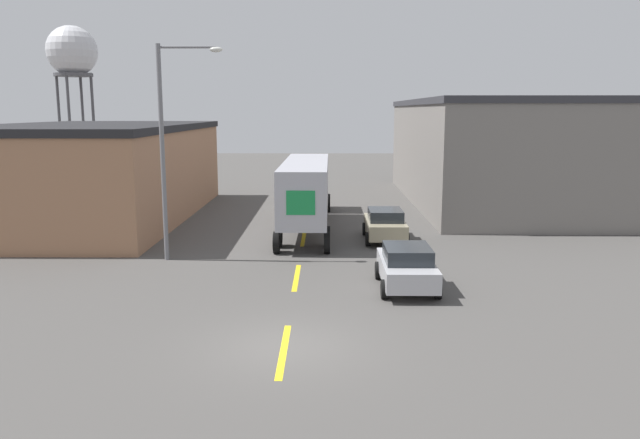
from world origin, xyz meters
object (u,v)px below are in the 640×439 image
Objects in this scene: street_lamp at (169,139)px; parked_car_right_mid at (385,224)px; parked_car_right_near at (407,266)px; semi_truck at (307,186)px; water_tower at (72,54)px.

parked_car_right_mid is at bearing 23.18° from street_lamp.
semi_truck is at bearing 108.12° from parked_car_right_near.
street_lamp is at bearing -156.82° from parked_car_right_mid.
street_lamp is at bearing 155.44° from parked_car_right_near.
semi_truck is 5.77m from parked_car_right_mid.
water_tower is 41.02m from street_lamp.
parked_car_right_near is at bearing -55.32° from water_tower.
street_lamp is (-9.77, 4.46, 4.50)m from parked_car_right_near.
parked_car_right_near is 50.58m from water_tower.
street_lamp is (-9.77, -4.18, 4.50)m from parked_car_right_mid.
street_lamp is at bearing -125.12° from semi_truck.
water_tower is (-28.06, 31.92, 11.19)m from parked_car_right_mid.
semi_truck is 13.18m from parked_car_right_near.
water_tower reaches higher than semi_truck.
water_tower is at bearing 131.33° from parked_car_right_mid.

